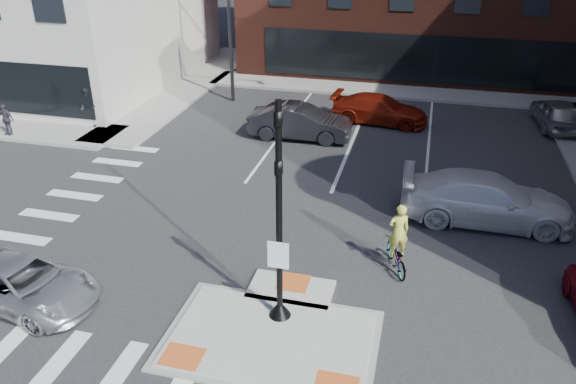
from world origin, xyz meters
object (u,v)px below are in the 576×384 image
(silver_suv, at_px, (22,283))
(bg_car_red, at_px, (380,109))
(cyclist, at_px, (397,248))
(bg_car_dark, at_px, (300,122))
(pedestrian_b, at_px, (6,119))
(pedestrian_a, at_px, (89,107))
(bg_car_silver, at_px, (557,114))
(white_pickup, at_px, (487,199))

(silver_suv, height_order, bg_car_red, bg_car_red)
(cyclist, bearing_deg, bg_car_red, -103.53)
(bg_car_dark, relative_size, bg_car_red, 1.00)
(bg_car_red, relative_size, pedestrian_b, 3.21)
(bg_car_dark, relative_size, pedestrian_a, 2.48)
(bg_car_red, bearing_deg, pedestrian_a, 114.16)
(bg_car_red, bearing_deg, cyclist, -165.50)
(bg_car_dark, relative_size, bg_car_silver, 1.12)
(pedestrian_a, bearing_deg, bg_car_silver, 41.54)
(white_pickup, relative_size, bg_car_silver, 1.35)
(bg_car_dark, height_order, bg_car_silver, bg_car_dark)
(silver_suv, bearing_deg, pedestrian_a, 33.43)
(white_pickup, bearing_deg, pedestrian_a, 74.07)
(silver_suv, relative_size, bg_car_red, 0.94)
(cyclist, distance_m, pedestrian_b, 19.89)
(cyclist, xyz_separation_m, pedestrian_a, (-15.60, 8.47, 0.38))
(silver_suv, xyz_separation_m, bg_car_red, (7.98, 17.10, 0.07))
(white_pickup, distance_m, bg_car_dark, 10.11)
(bg_car_silver, relative_size, bg_car_red, 0.89)
(white_pickup, xyz_separation_m, pedestrian_a, (-18.38, 4.72, 0.28))
(pedestrian_a, xyz_separation_m, pedestrian_b, (-3.20, -2.00, -0.22))
(silver_suv, height_order, bg_car_silver, bg_car_silver)
(bg_car_dark, distance_m, bg_car_silver, 12.82)
(white_pickup, xyz_separation_m, pedestrian_b, (-21.58, 2.72, 0.06))
(bg_car_red, bearing_deg, bg_car_dark, 138.37)
(bg_car_red, height_order, pedestrian_b, pedestrian_b)
(bg_car_dark, bearing_deg, bg_car_silver, -70.39)
(bg_car_silver, relative_size, cyclist, 1.96)
(bg_car_silver, distance_m, cyclist, 15.82)
(white_pickup, bearing_deg, cyclist, 141.92)
(pedestrian_a, relative_size, pedestrian_b, 1.29)
(silver_suv, distance_m, bg_car_red, 18.88)
(silver_suv, bearing_deg, bg_car_red, -15.95)
(bg_car_dark, height_order, pedestrian_b, pedestrian_b)
(bg_car_dark, bearing_deg, bg_car_red, -48.83)
(bg_car_silver, relative_size, pedestrian_a, 2.22)
(bg_car_silver, bearing_deg, bg_car_dark, 14.04)
(pedestrian_a, distance_m, pedestrian_b, 3.78)
(pedestrian_a, bearing_deg, silver_suv, -38.83)
(white_pickup, bearing_deg, pedestrian_b, 81.29)
(cyclist, bearing_deg, white_pickup, -148.38)
(bg_car_red, xyz_separation_m, cyclist, (1.88, -12.92, 0.04))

